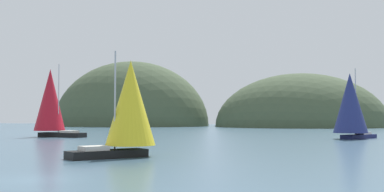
# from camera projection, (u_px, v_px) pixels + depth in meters

# --- Properties ---
(ground_plane) EXTENTS (360.00, 360.00, 0.00)m
(ground_plane) POSITION_uv_depth(u_px,v_px,m) (40.00, 179.00, 24.68)
(ground_plane) COLOR #426075
(headland_left) EXTENTS (57.57, 44.00, 46.80)m
(headland_left) POSITION_uv_depth(u_px,v_px,m) (130.00, 126.00, 169.61)
(headland_left) COLOR #425138
(headland_left) RESTS_ON ground_plane
(headland_center) EXTENTS (55.66, 44.00, 34.94)m
(headland_center) POSITION_uv_depth(u_px,v_px,m) (300.00, 127.00, 152.55)
(headland_center) COLOR #425138
(headland_center) RESTS_ON ground_plane
(sailboat_navy_sail) EXTENTS (7.45, 8.94, 10.59)m
(sailboat_navy_sail) POSITION_uv_depth(u_px,v_px,m) (351.00, 104.00, 69.32)
(sailboat_navy_sail) COLOR #191E4C
(sailboat_navy_sail) RESTS_ON ground_plane
(sailboat_crimson_sail) EXTENTS (9.58, 5.65, 11.90)m
(sailboat_crimson_sail) POSITION_uv_depth(u_px,v_px,m) (51.00, 102.00, 76.90)
(sailboat_crimson_sail) COLOR black
(sailboat_crimson_sail) RESTS_ON ground_plane
(sailboat_yellow_sail) EXTENTS (6.91, 7.74, 8.67)m
(sailboat_yellow_sail) POSITION_uv_depth(u_px,v_px,m) (129.00, 106.00, 38.72)
(sailboat_yellow_sail) COLOR black
(sailboat_yellow_sail) RESTS_ON ground_plane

